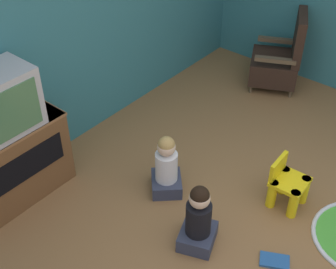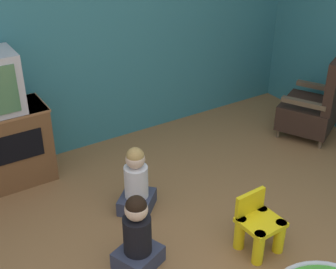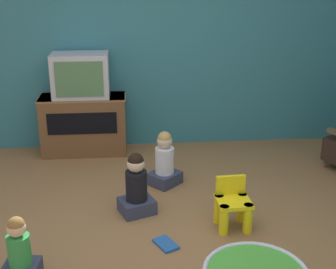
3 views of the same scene
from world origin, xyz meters
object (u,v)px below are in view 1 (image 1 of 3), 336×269
object	(u,v)px
black_armchair	(280,60)
child_watching_left	(198,220)
yellow_kid_chair	(287,186)
book	(275,261)
tv_cabinet	(9,164)
child_watching_right	(166,168)

from	to	relation	value
black_armchair	child_watching_left	world-z (taller)	black_armchair
yellow_kid_chair	book	xyz separation A→B (m)	(-0.64, -0.26, -0.19)
tv_cabinet	yellow_kid_chair	xyz separation A→B (m)	(1.50, -1.95, -0.18)
child_watching_left	child_watching_right	bearing A→B (deg)	40.57
yellow_kid_chair	child_watching_left	world-z (taller)	child_watching_left
yellow_kid_chair	black_armchair	bearing A→B (deg)	28.83
child_watching_left	tv_cabinet	bearing A→B (deg)	89.96
child_watching_left	book	world-z (taller)	child_watching_left
tv_cabinet	yellow_kid_chair	distance (m)	2.47
black_armchair	child_watching_right	size ratio (longest dim) A/B	1.55
tv_cabinet	child_watching_left	bearing A→B (deg)	-68.76
child_watching_left	yellow_kid_chair	bearing A→B (deg)	-42.29
child_watching_left	book	size ratio (longest dim) A/B	2.28
child_watching_left	child_watching_right	distance (m)	0.68
child_watching_right	book	world-z (taller)	child_watching_right
tv_cabinet	child_watching_left	world-z (taller)	tv_cabinet
child_watching_left	black_armchair	bearing A→B (deg)	-5.74
black_armchair	yellow_kid_chair	size ratio (longest dim) A/B	2.05
tv_cabinet	book	world-z (taller)	tv_cabinet
tv_cabinet	black_armchair	bearing A→B (deg)	-15.12
black_armchair	child_watching_right	distance (m)	2.31
yellow_kid_chair	child_watching_right	bearing A→B (deg)	118.07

